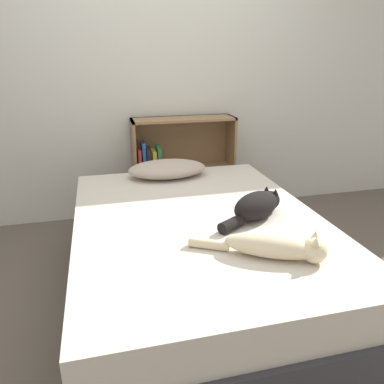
{
  "coord_description": "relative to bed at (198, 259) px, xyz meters",
  "views": [
    {
      "loc": [
        -0.52,
        -1.9,
        1.44
      ],
      "look_at": [
        0.0,
        0.15,
        0.64
      ],
      "focal_mm": 35.0,
      "sensor_mm": 36.0,
      "label": 1
    }
  ],
  "objects": [
    {
      "name": "pillow",
      "position": [
        -0.04,
        0.77,
        0.34
      ],
      "size": [
        0.59,
        0.34,
        0.13
      ],
      "color": "#B29E8E",
      "rests_on": "bed"
    },
    {
      "name": "cat_light",
      "position": [
        0.23,
        -0.52,
        0.33
      ],
      "size": [
        0.58,
        0.37,
        0.14
      ],
      "rotation": [
        0.0,
        0.0,
        5.78
      ],
      "color": "beige",
      "rests_on": "bed"
    },
    {
      "name": "ground_plane",
      "position": [
        0.0,
        0.0,
        -0.27
      ],
      "size": [
        8.0,
        8.0,
        0.0
      ],
      "primitive_type": "plane",
      "color": "brown"
    },
    {
      "name": "bookshelf",
      "position": [
        0.17,
        1.29,
        0.2
      ],
      "size": [
        0.9,
        0.26,
        0.9
      ],
      "color": "#8E6B47",
      "rests_on": "ground_plane"
    },
    {
      "name": "bed",
      "position": [
        0.0,
        0.0,
        0.0
      ],
      "size": [
        1.43,
        1.94,
        0.54
      ],
      "color": "#333338",
      "rests_on": "ground_plane"
    },
    {
      "name": "cat_dark",
      "position": [
        0.32,
        -0.09,
        0.35
      ],
      "size": [
        0.46,
        0.35,
        0.15
      ],
      "rotation": [
        0.0,
        0.0,
        0.55
      ],
      "color": "black",
      "rests_on": "bed"
    },
    {
      "name": "wall_back",
      "position": [
        0.0,
        1.43,
        0.98
      ],
      "size": [
        8.0,
        0.06,
        2.5
      ],
      "color": "silver",
      "rests_on": "ground_plane"
    }
  ]
}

